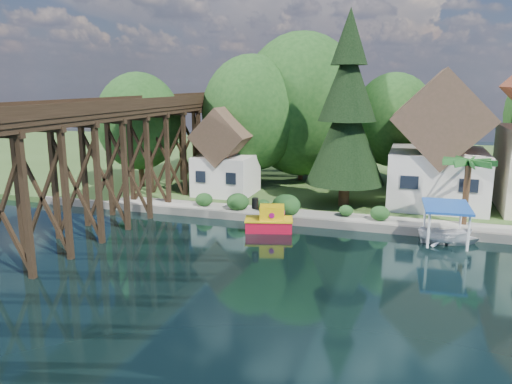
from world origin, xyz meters
TOP-DOWN VIEW (x-y plane):
  - ground at (0.00, 0.00)m, footprint 140.00×140.00m
  - bank at (0.00, 34.00)m, footprint 140.00×52.00m
  - seawall at (4.00, 8.00)m, footprint 60.00×0.40m
  - promenade at (6.00, 9.30)m, footprint 50.00×2.60m
  - trestle_bridge at (-16.00, 5.17)m, footprint 4.12×44.18m
  - house_left at (7.00, 16.00)m, footprint 7.64×8.64m
  - shed at (-11.00, 14.50)m, footprint 5.09×5.40m
  - bg_trees at (1.00, 21.25)m, footprint 49.90×13.30m
  - shrubs at (-4.60, 9.26)m, footprint 15.76×2.47m
  - conifer at (-0.15, 13.11)m, footprint 6.31×6.31m
  - palm_tree at (8.77, 10.03)m, footprint 3.82×3.82m
  - tugboat at (-4.46, 6.01)m, footprint 3.75×2.66m
  - boat_white_a at (7.71, 7.07)m, footprint 4.14×3.16m
  - boat_canopy at (7.34, 6.48)m, footprint 3.40×4.28m

SIDE VIEW (x-z plane):
  - ground at x=0.00m, z-range 0.00..0.00m
  - bank at x=0.00m, z-range 0.00..0.50m
  - seawall at x=4.00m, z-range 0.00..0.62m
  - boat_white_a at x=7.71m, z-range 0.00..0.80m
  - promenade at x=6.00m, z-range 0.50..0.56m
  - tugboat at x=-4.46m, z-range -0.49..1.96m
  - boat_canopy at x=7.34m, z-range -0.19..2.47m
  - shrubs at x=-4.60m, z-range 0.38..2.08m
  - shed at x=-11.00m, z-range -0.10..7.75m
  - palm_tree at x=8.77m, z-range 2.37..7.37m
  - house_left at x=7.00m, z-range -0.37..10.65m
  - trestle_bridge at x=-16.00m, z-range 0.70..10.00m
  - bg_trees at x=1.00m, z-range 2.00..12.57m
  - conifer at x=-0.15m, z-range 0.21..15.75m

